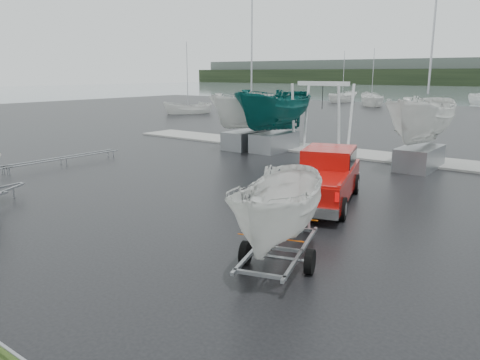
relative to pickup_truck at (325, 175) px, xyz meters
The scene contains 12 objects.
ground_plane 5.82m from the pickup_truck, 150.17° to the right, with size 120.00×120.00×0.00m, color black.
dock 11.34m from the pickup_truck, 116.13° to the left, with size 30.00×3.00×0.12m, color #989993.
pickup_truck is the anchor object (origin of this frame).
trailer_hitched 6.58m from the pickup_truck, 72.54° to the right, with size 2.24×3.79×5.22m.
boat_hoist 11.68m from the pickup_truck, 118.66° to the left, with size 3.30×2.18×4.12m.
keelboat_0 12.93m from the pickup_truck, 139.87° to the left, with size 2.34×3.20×10.51m.
keelboat_1 11.78m from the pickup_truck, 132.71° to the left, with size 2.57×3.20×7.94m.
keelboat_2 8.70m from the pickup_truck, 83.63° to the left, with size 2.45×3.20×10.62m.
mast_rack_0 14.11m from the pickup_truck, behind, with size 0.56×6.50×0.06m.
moored_boat_0 38.62m from the pickup_truck, 141.10° to the left, with size 3.03×3.05×10.88m.
moored_boat_1 53.21m from the pickup_truck, 110.38° to the left, with size 3.91×3.94×11.75m.
moored_boat_4 60.84m from the pickup_truck, 114.81° to the left, with size 2.95×3.01×11.48m.
Camera 1 is at (12.63, -12.26, 4.63)m, focal length 35.00 mm.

